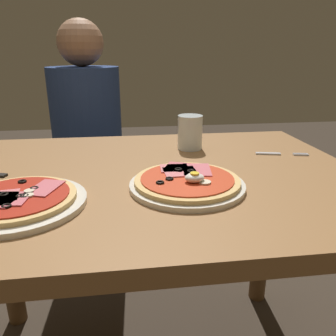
{
  "coord_description": "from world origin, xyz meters",
  "views": [
    {
      "loc": [
        -0.05,
        -0.82,
        1.04
      ],
      "look_at": [
        0.06,
        -0.06,
        0.78
      ],
      "focal_mm": 35.84,
      "sensor_mm": 36.0,
      "label": 1
    }
  ],
  "objects_px": {
    "dining_table": "(145,214)",
    "diner_person": "(90,157)",
    "pizza_foreground": "(187,182)",
    "pizza_across_left": "(18,201)",
    "fork": "(277,154)",
    "water_glass_near": "(190,135)"
  },
  "relations": [
    {
      "from": "pizza_foreground",
      "to": "water_glass_near",
      "type": "relative_size",
      "value": 2.47
    },
    {
      "from": "dining_table",
      "to": "fork",
      "type": "height_order",
      "value": "fork"
    },
    {
      "from": "pizza_foreground",
      "to": "diner_person",
      "type": "distance_m",
      "value": 0.95
    },
    {
      "from": "dining_table",
      "to": "pizza_foreground",
      "type": "bearing_deg",
      "value": -51.45
    },
    {
      "from": "pizza_foreground",
      "to": "water_glass_near",
      "type": "bearing_deg",
      "value": 77.78
    },
    {
      "from": "diner_person",
      "to": "dining_table",
      "type": "bearing_deg",
      "value": 105.97
    },
    {
      "from": "water_glass_near",
      "to": "diner_person",
      "type": "height_order",
      "value": "diner_person"
    },
    {
      "from": "fork",
      "to": "pizza_across_left",
      "type": "bearing_deg",
      "value": -158.26
    },
    {
      "from": "pizza_across_left",
      "to": "diner_person",
      "type": "bearing_deg",
      "value": 86.92
    },
    {
      "from": "water_glass_near",
      "to": "fork",
      "type": "bearing_deg",
      "value": -22.06
    },
    {
      "from": "pizza_across_left",
      "to": "fork",
      "type": "distance_m",
      "value": 0.74
    },
    {
      "from": "dining_table",
      "to": "pizza_across_left",
      "type": "xyz_separation_m",
      "value": [
        -0.27,
        -0.17,
        0.13
      ]
    },
    {
      "from": "pizza_across_left",
      "to": "pizza_foreground",
      "type": "bearing_deg",
      "value": 8.14
    },
    {
      "from": "pizza_across_left",
      "to": "water_glass_near",
      "type": "bearing_deg",
      "value": 41.11
    },
    {
      "from": "pizza_foreground",
      "to": "fork",
      "type": "relative_size",
      "value": 1.7
    },
    {
      "from": "pizza_foreground",
      "to": "pizza_across_left",
      "type": "height_order",
      "value": "pizza_foreground"
    },
    {
      "from": "dining_table",
      "to": "pizza_across_left",
      "type": "height_order",
      "value": "pizza_across_left"
    },
    {
      "from": "pizza_across_left",
      "to": "water_glass_near",
      "type": "height_order",
      "value": "water_glass_near"
    },
    {
      "from": "water_glass_near",
      "to": "diner_person",
      "type": "distance_m",
      "value": 0.71
    },
    {
      "from": "dining_table",
      "to": "diner_person",
      "type": "bearing_deg",
      "value": 105.97
    },
    {
      "from": "water_glass_near",
      "to": "diner_person",
      "type": "relative_size",
      "value": 0.09
    },
    {
      "from": "pizza_foreground",
      "to": "fork",
      "type": "distance_m",
      "value": 0.39
    }
  ]
}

